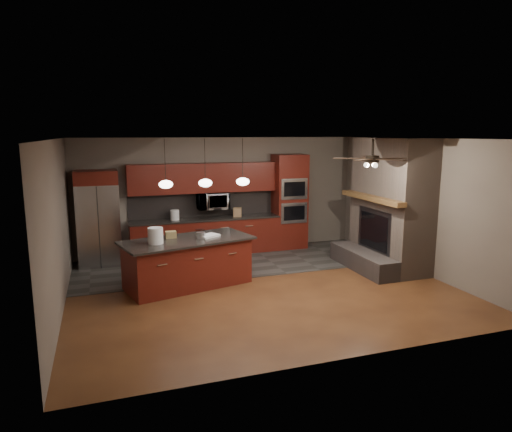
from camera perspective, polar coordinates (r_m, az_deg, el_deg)
name	(u,v)px	position (r m, az deg, el deg)	size (l,w,h in m)	color
ground	(262,287)	(8.81, 0.70, -8.89)	(7.00, 7.00, 0.00)	brown
ceiling	(262,139)	(8.32, 0.74, 9.63)	(7.00, 6.00, 0.02)	white
back_wall	(221,195)	(11.29, -4.37, 2.65)	(7.00, 0.02, 2.80)	#71665A
right_wall	(419,206)	(10.16, 19.68, 1.22)	(0.02, 6.00, 2.80)	#71665A
left_wall	(57,228)	(8.02, -23.59, -1.33)	(0.02, 6.00, 2.80)	#71665A
slate_tile_patch	(235,262)	(10.44, -2.61, -5.79)	(7.00, 2.40, 0.01)	#373532
fireplace_column	(388,209)	(10.22, 16.22, 0.88)	(1.30, 2.10, 2.80)	#715E51
back_cabinetry	(205,218)	(11.02, -6.39, -0.24)	(3.59, 0.64, 2.20)	#591710
oven_tower	(289,202)	(11.58, 4.21, 1.80)	(0.80, 0.63, 2.38)	#591710
microwave	(213,201)	(11.00, -5.42, 1.91)	(0.73, 0.41, 0.50)	silver
refrigerator	(98,218)	(10.62, -19.11, -0.27)	(0.90, 0.75, 2.11)	silver
kitchen_island	(188,262)	(8.86, -8.51, -5.75)	(2.63, 1.67, 0.92)	#591710
white_bucket	(156,236)	(8.47, -12.45, -2.41)	(0.27, 0.27, 0.30)	white
paint_can	(201,235)	(8.77, -6.94, -2.41)	(0.18, 0.18, 0.12)	#A6A7AA
paint_tray	(209,236)	(8.89, -5.96, -2.47)	(0.39, 0.27, 0.04)	white
cardboard_box	(171,235)	(8.89, -10.61, -2.30)	(0.20, 0.15, 0.13)	olive
counter_bucket	(175,215)	(10.83, -10.12, 0.14)	(0.21, 0.21, 0.23)	white
counter_box	(237,212)	(11.10, -2.34, 0.49)	(0.19, 0.15, 0.22)	#95714D
pendant_left	(166,184)	(8.67, -11.21, 3.93)	(0.26, 0.26, 0.92)	black
pendant_center	(205,183)	(8.80, -6.35, 4.16)	(0.26, 0.26, 0.92)	black
pendant_right	(243,181)	(8.99, -1.67, 4.34)	(0.26, 0.26, 0.92)	black
ceiling_fan	(372,158)	(8.41, 14.34, 6.99)	(1.27, 1.33, 0.41)	black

